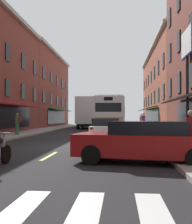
% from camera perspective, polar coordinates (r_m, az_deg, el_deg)
% --- Properties ---
extents(ground_plane, '(34.80, 80.00, 0.10)m').
position_cam_1_polar(ground_plane, '(14.55, -6.12, -7.28)').
color(ground_plane, black).
extents(lane_centre_dashes, '(0.14, 73.90, 0.01)m').
position_cam_1_polar(lane_centre_dashes, '(14.30, -6.32, -7.18)').
color(lane_centre_dashes, '#DBCC4C').
rests_on(lane_centre_dashes, ground).
extents(sidewalk_right, '(3.00, 80.00, 0.14)m').
position_cam_1_polar(sidewalk_right, '(14.62, 17.39, -6.74)').
color(sidewalk_right, gray).
rests_on(sidewalk_right, ground).
extents(billboard_sign, '(0.40, 2.72, 7.04)m').
position_cam_1_polar(billboard_sign, '(18.83, 18.29, 11.10)').
color(billboard_sign, black).
rests_on(billboard_sign, sidewalk_right).
extents(transit_bus, '(2.78, 12.20, 3.33)m').
position_cam_1_polar(transit_bus, '(27.70, 3.25, -0.60)').
color(transit_bus, white).
rests_on(transit_bus, ground).
extents(box_truck, '(2.55, 8.11, 4.03)m').
position_cam_1_polar(box_truck, '(36.88, -1.67, -0.20)').
color(box_truck, '#B21E19').
rests_on(box_truck, ground).
extents(sedan_near, '(2.05, 4.59, 1.45)m').
position_cam_1_polar(sedan_near, '(18.52, 2.20, -3.50)').
color(sedan_near, silver).
rests_on(sedan_near, ground).
extents(sedan_mid, '(2.00, 4.37, 1.33)m').
position_cam_1_polar(sedan_mid, '(45.52, -0.72, -2.12)').
color(sedan_mid, maroon).
rests_on(sedan_mid, ground).
extents(sedan_far, '(4.82, 2.60, 1.39)m').
position_cam_1_polar(sedan_far, '(9.43, 10.09, -5.99)').
color(sedan_far, maroon).
rests_on(sedan_far, ground).
extents(pedestrian_near, '(0.52, 0.38, 1.71)m').
position_cam_1_polar(pedestrian_near, '(22.63, -15.93, -2.25)').
color(pedestrian_near, '#33663F').
rests_on(pedestrian_near, sidewalk_left).
extents(pedestrian_mid, '(0.36, 0.36, 1.81)m').
position_cam_1_polar(pedestrian_mid, '(28.46, 9.79, -1.95)').
color(pedestrian_mid, '#4C4C51').
rests_on(pedestrian_mid, sidewalk_right).
extents(pedestrian_far, '(0.36, 0.36, 1.63)m').
position_cam_1_polar(pedestrian_far, '(9.55, 19.03, -4.35)').
color(pedestrian_far, black).
rests_on(pedestrian_far, sidewalk_right).
extents(pedestrian_rear, '(0.36, 0.36, 1.72)m').
position_cam_1_polar(pedestrian_rear, '(29.74, 9.35, -2.01)').
color(pedestrian_rear, maroon).
rests_on(pedestrian_rear, sidewalk_right).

